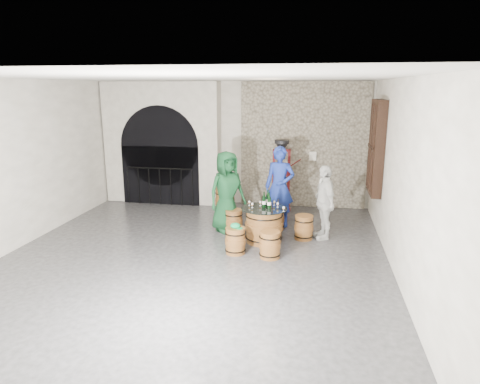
% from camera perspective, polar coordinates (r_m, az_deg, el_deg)
% --- Properties ---
extents(ground, '(8.00, 8.00, 0.00)m').
position_cam_1_polar(ground, '(7.95, -6.24, -8.80)').
color(ground, '#2B2B2E').
rests_on(ground, ground).
extents(wall_back, '(8.00, 0.00, 8.00)m').
position_cam_1_polar(wall_back, '(11.33, -0.74, 6.47)').
color(wall_back, silver).
rests_on(wall_back, ground).
extents(wall_front, '(8.00, 0.00, 8.00)m').
position_cam_1_polar(wall_front, '(3.98, -23.44, -8.70)').
color(wall_front, silver).
rests_on(wall_front, ground).
extents(wall_left, '(0.00, 8.00, 8.00)m').
position_cam_1_polar(wall_left, '(9.12, -28.15, 3.05)').
color(wall_left, silver).
rests_on(wall_left, ground).
extents(wall_right, '(0.00, 8.00, 8.00)m').
position_cam_1_polar(wall_right, '(7.31, 20.77, 1.49)').
color(wall_right, silver).
rests_on(wall_right, ground).
extents(ceiling, '(8.00, 8.00, 0.00)m').
position_cam_1_polar(ceiling, '(7.35, -6.91, 14.92)').
color(ceiling, beige).
rests_on(ceiling, wall_back).
extents(stone_facing_panel, '(3.20, 0.12, 3.18)m').
position_cam_1_polar(stone_facing_panel, '(11.07, 8.44, 6.15)').
color(stone_facing_panel, gray).
rests_on(stone_facing_panel, ground).
extents(arched_opening, '(3.10, 0.60, 3.19)m').
position_cam_1_polar(arched_opening, '(11.59, -10.31, 6.33)').
color(arched_opening, silver).
rests_on(arched_opening, ground).
extents(shuttered_window, '(0.23, 1.10, 2.00)m').
position_cam_1_polar(shuttered_window, '(9.59, 17.67, 5.70)').
color(shuttered_window, black).
rests_on(shuttered_window, wall_right).
extents(barrel_table, '(0.91, 0.91, 0.71)m').
position_cam_1_polar(barrel_table, '(8.62, 3.21, -4.43)').
color(barrel_table, brown).
rests_on(barrel_table, ground).
extents(barrel_stool_left, '(0.40, 0.40, 0.50)m').
position_cam_1_polar(barrel_stool_left, '(9.19, -0.85, -3.90)').
color(barrel_stool_left, brown).
rests_on(barrel_stool_left, ground).
extents(barrel_stool_far, '(0.40, 0.40, 0.50)m').
position_cam_1_polar(barrel_stool_far, '(9.43, 4.77, -3.50)').
color(barrel_stool_far, brown).
rests_on(barrel_stool_far, ground).
extents(barrel_stool_right, '(0.40, 0.40, 0.50)m').
position_cam_1_polar(barrel_stool_right, '(8.89, 8.51, -4.69)').
color(barrel_stool_right, brown).
rests_on(barrel_stool_right, ground).
extents(barrel_stool_near_right, '(0.40, 0.40, 0.50)m').
position_cam_1_polar(barrel_stool_near_right, '(7.87, 4.00, -7.04)').
color(barrel_stool_near_right, brown).
rests_on(barrel_stool_near_right, ground).
extents(barrel_stool_near_left, '(0.40, 0.40, 0.50)m').
position_cam_1_polar(barrel_stool_near_left, '(8.05, -0.62, -6.51)').
color(barrel_stool_near_left, brown).
rests_on(barrel_stool_near_left, ground).
extents(green_cap, '(0.23, 0.18, 0.10)m').
position_cam_1_polar(green_cap, '(7.95, -0.60, -4.53)').
color(green_cap, '#0C8645').
rests_on(green_cap, barrel_stool_near_left).
extents(person_green, '(1.00, 0.99, 1.74)m').
position_cam_1_polar(person_green, '(9.16, -1.76, 0.07)').
color(person_green, '#103A1D').
rests_on(person_green, ground).
extents(person_blue, '(0.70, 0.50, 1.80)m').
position_cam_1_polar(person_blue, '(9.51, 5.30, 0.70)').
color(person_blue, navy).
rests_on(person_blue, ground).
extents(person_white, '(0.65, 0.97, 1.53)m').
position_cam_1_polar(person_white, '(8.88, 11.16, -1.32)').
color(person_white, silver).
rests_on(person_white, ground).
extents(wine_bottle_left, '(0.08, 0.08, 0.32)m').
position_cam_1_polar(wine_bottle_left, '(8.52, 3.22, -1.22)').
color(wine_bottle_left, black).
rests_on(wine_bottle_left, barrel_table).
extents(wine_bottle_center, '(0.08, 0.08, 0.32)m').
position_cam_1_polar(wine_bottle_center, '(8.46, 3.91, -1.34)').
color(wine_bottle_center, black).
rests_on(wine_bottle_center, barrel_table).
extents(wine_bottle_right, '(0.08, 0.08, 0.32)m').
position_cam_1_polar(wine_bottle_right, '(8.67, 3.73, -0.97)').
color(wine_bottle_right, black).
rests_on(wine_bottle_right, barrel_table).
extents(tasting_glass_a, '(0.05, 0.05, 0.10)m').
position_cam_1_polar(tasting_glass_a, '(8.51, 1.63, -1.79)').
color(tasting_glass_a, '#A25C1F').
rests_on(tasting_glass_a, barrel_table).
extents(tasting_glass_b, '(0.05, 0.05, 0.10)m').
position_cam_1_polar(tasting_glass_b, '(8.57, 5.04, -1.73)').
color(tasting_glass_b, '#A25C1F').
rests_on(tasting_glass_b, barrel_table).
extents(tasting_glass_c, '(0.05, 0.05, 0.10)m').
position_cam_1_polar(tasting_glass_c, '(8.66, 2.72, -1.53)').
color(tasting_glass_c, '#A25C1F').
rests_on(tasting_glass_c, barrel_table).
extents(tasting_glass_d, '(0.05, 0.05, 0.10)m').
position_cam_1_polar(tasting_glass_d, '(8.70, 4.57, -1.49)').
color(tasting_glass_d, '#A25C1F').
rests_on(tasting_glass_d, barrel_table).
extents(tasting_glass_e, '(0.05, 0.05, 0.10)m').
position_cam_1_polar(tasting_glass_e, '(8.30, 5.83, -2.27)').
color(tasting_glass_e, '#A25C1F').
rests_on(tasting_glass_e, barrel_table).
extents(tasting_glass_f, '(0.05, 0.05, 0.10)m').
position_cam_1_polar(tasting_glass_f, '(8.68, 1.26, -1.49)').
color(tasting_glass_f, '#A25C1F').
rests_on(tasting_glass_f, barrel_table).
extents(side_barrel, '(0.49, 0.49, 0.66)m').
position_cam_1_polar(side_barrel, '(10.50, -2.03, -1.22)').
color(side_barrel, brown).
rests_on(side_barrel, ground).
extents(corking_press, '(0.75, 0.45, 1.78)m').
position_cam_1_polar(corking_press, '(10.77, 5.53, 2.98)').
color(corking_press, '#500D0D').
rests_on(corking_press, ground).
extents(control_box, '(0.18, 0.10, 0.22)m').
position_cam_1_polar(control_box, '(11.02, 9.68, 4.76)').
color(control_box, silver).
rests_on(control_box, wall_back).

